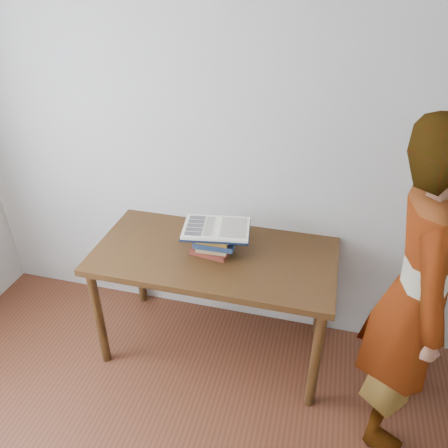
# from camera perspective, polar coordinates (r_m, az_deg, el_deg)

# --- Properties ---
(room_shell) EXTENTS (3.54, 3.54, 2.62)m
(room_shell) POSITION_cam_1_polar(r_m,az_deg,el_deg) (1.33, -25.95, -6.77)
(room_shell) COLOR #B0AEA7
(room_shell) RESTS_ON ground
(desk) EXTENTS (1.50, 0.75, 0.80)m
(desk) POSITION_cam_1_polar(r_m,az_deg,el_deg) (2.77, -1.26, -5.41)
(desk) COLOR #462711
(desk) RESTS_ON ground
(book_stack) EXTENTS (0.28, 0.20, 0.16)m
(book_stack) POSITION_cam_1_polar(r_m,az_deg,el_deg) (2.68, -1.38, -2.30)
(book_stack) COLOR #5E2617
(book_stack) RESTS_ON desk
(open_book) EXTENTS (0.44, 0.34, 0.03)m
(open_book) POSITION_cam_1_polar(r_m,az_deg,el_deg) (2.62, -0.99, -0.61)
(open_book) COLOR black
(open_book) RESTS_ON book_stack
(reader) EXTENTS (0.48, 0.70, 1.87)m
(reader) POSITION_cam_1_polar(r_m,az_deg,el_deg) (2.39, 23.87, -8.79)
(reader) COLOR tan
(reader) RESTS_ON ground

